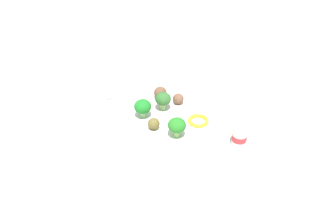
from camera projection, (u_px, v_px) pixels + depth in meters
ground_plane at (168, 122)px, 1.04m from camera, size 4.00×4.00×0.00m
plate at (168, 120)px, 1.03m from camera, size 0.28×0.28×0.02m
broccoli_floret_far_rim at (177, 126)px, 0.94m from camera, size 0.05×0.05×0.05m
broccoli_floret_front_left at (143, 107)px, 1.01m from camera, size 0.05×0.05×0.05m
broccoli_floret_center at (163, 99)px, 1.04m from camera, size 0.05×0.05×0.05m
meatball_near_rim at (154, 124)px, 0.98m from camera, size 0.03×0.03×0.03m
meatball_far_rim at (178, 99)px, 1.08m from camera, size 0.03×0.03×0.03m
meatball_front_right at (160, 93)px, 1.09m from camera, size 0.04×0.04×0.04m
pepper_ring_far_rim at (198, 121)px, 1.01m from camera, size 0.07×0.07×0.01m
napkin at (91, 97)px, 1.13m from camera, size 0.18×0.13×0.01m
fork at (97, 94)px, 1.14m from camera, size 0.12×0.03×0.01m
knife at (89, 99)px, 1.12m from camera, size 0.15×0.03×0.01m
yogurt_bottle at (240, 136)px, 0.94m from camera, size 0.04×0.04×0.07m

